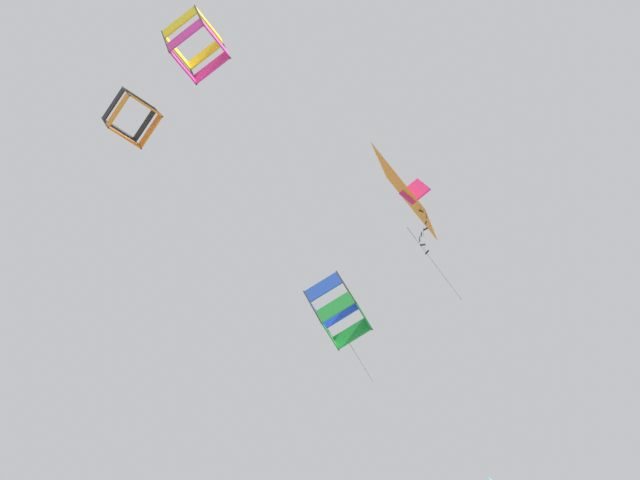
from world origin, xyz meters
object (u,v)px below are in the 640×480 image
object	(u,v)px
kite_delta_near_right	(407,192)
kite_box_far_centre	(132,117)
kite_box_highest	(196,44)
kite_box_upper_right	(338,310)

from	to	relation	value
kite_delta_near_right	kite_box_far_centre	bearing A→B (deg)	-43.46
kite_box_far_centre	kite_box_highest	world-z (taller)	kite_box_highest
kite_box_far_centre	kite_box_upper_right	bearing A→B (deg)	-172.76
kite_box_highest	kite_box_upper_right	bearing A→B (deg)	-174.54
kite_box_upper_right	kite_delta_near_right	bearing A→B (deg)	51.93
kite_delta_near_right	kite_box_upper_right	xyz separation A→B (m)	(-1.26, 4.98, -0.74)
kite_box_far_centre	kite_box_highest	xyz separation A→B (m)	(1.62, -2.05, 1.85)
kite_box_far_centre	kite_box_upper_right	xyz separation A→B (m)	(8.09, 5.50, -1.41)
kite_delta_near_right	kite_box_highest	world-z (taller)	kite_box_highest
kite_box_far_centre	kite_box_upper_right	distance (m)	9.89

